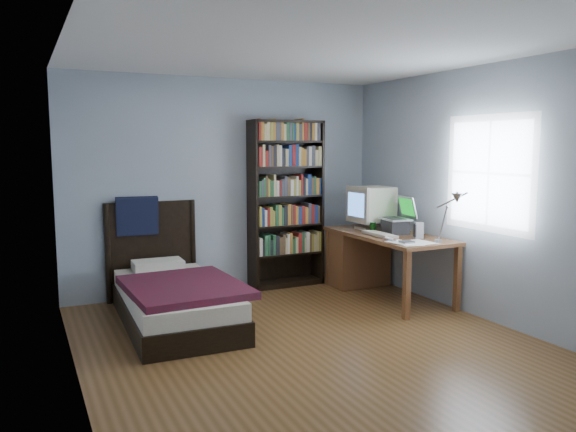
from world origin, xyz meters
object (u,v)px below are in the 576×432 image
object	(u,v)px
speaker	(419,230)
bed	(172,295)
bookshelf	(286,204)
keyboard	(380,234)
crt_monitor	(371,205)
laptop	(397,223)
desk_lamp	(454,203)
soda_can	(373,227)
desk	(365,254)

from	to	relation	value
speaker	bed	bearing A→B (deg)	-174.08
bookshelf	speaker	bearing A→B (deg)	-56.97
keyboard	speaker	size ratio (longest dim) A/B	2.66
crt_monitor	laptop	bearing A→B (deg)	-81.38
keyboard	bookshelf	world-z (taller)	bookshelf
laptop	bed	world-z (taller)	bed
crt_monitor	keyboard	distance (m)	0.59
desk_lamp	soda_can	xyz separation A→B (m)	(-0.10, 1.21, -0.38)
crt_monitor	desk_lamp	world-z (taller)	desk_lamp
desk	bed	xyz separation A→B (m)	(-2.42, -0.26, -0.16)
laptop	speaker	xyz separation A→B (m)	(0.01, -0.38, -0.03)
desk_lamp	keyboard	distance (m)	1.07
bookshelf	soda_can	bearing A→B (deg)	-49.47
soda_can	bed	size ratio (longest dim) A/B	0.06
soda_can	bed	bearing A→B (deg)	179.22
crt_monitor	desk	bearing A→B (deg)	124.94
desk_lamp	keyboard	xyz separation A→B (m)	(-0.18, 0.96, -0.43)
crt_monitor	speaker	size ratio (longest dim) A/B	2.95
speaker	bed	world-z (taller)	bed
laptop	keyboard	size ratio (longest dim) A/B	0.90
desk	soda_can	distance (m)	0.48
desk	speaker	distance (m)	0.95
desk_lamp	speaker	world-z (taller)	desk_lamp
crt_monitor	laptop	world-z (taller)	crt_monitor
bed	speaker	bearing A→B (deg)	-13.29
soda_can	bookshelf	distance (m)	1.11
keyboard	bed	world-z (taller)	bed
soda_can	bed	world-z (taller)	bed
crt_monitor	soda_can	bearing A→B (deg)	-118.48
desk	soda_can	size ratio (longest dim) A/B	14.02
desk	keyboard	xyz separation A→B (m)	(-0.17, -0.53, 0.33)
desk	bookshelf	size ratio (longest dim) A/B	0.82
speaker	soda_can	size ratio (longest dim) A/B	1.48
laptop	bed	distance (m)	2.60
bed	crt_monitor	bearing A→B (deg)	4.74
crt_monitor	desk_lamp	xyz separation A→B (m)	(-0.03, -1.44, 0.15)
desk_lamp	speaker	size ratio (longest dim) A/B	3.18
desk	bed	distance (m)	2.44
keyboard	speaker	distance (m)	0.43
bookshelf	bed	world-z (taller)	bookshelf
speaker	desk	bearing A→B (deg)	116.38
keyboard	speaker	world-z (taller)	speaker
crt_monitor	desk_lamp	bearing A→B (deg)	-91.18
desk	speaker	size ratio (longest dim) A/B	9.49
desk_lamp	bed	xyz separation A→B (m)	(-2.43, 1.24, -0.91)
keyboard	bookshelf	xyz separation A→B (m)	(-0.63, 1.07, 0.27)
crt_monitor	soda_can	world-z (taller)	crt_monitor
speaker	desk_lamp	bearing A→B (deg)	-79.68
speaker	soda_can	bearing A→B (deg)	128.52
laptop	bookshelf	world-z (taller)	bookshelf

